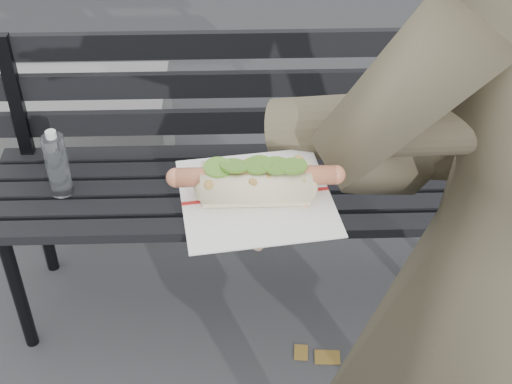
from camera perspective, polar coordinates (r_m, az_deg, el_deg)
park_bench at (r=2.14m, az=-1.54°, el=2.64°), size 1.50×0.44×0.88m
concrete_block at (r=3.01m, az=-18.48°, el=4.58°), size 1.20×0.40×0.40m
person at (r=1.23m, az=19.47°, el=-6.82°), size 0.73×0.52×1.86m
held_hotdog at (r=0.96m, az=11.80°, el=4.14°), size 0.63×0.31×0.20m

